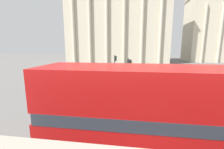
# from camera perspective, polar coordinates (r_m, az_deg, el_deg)

# --- Properties ---
(double_decker_bus) EXTENTS (10.16, 2.65, 4.19)m
(double_decker_bus) POSITION_cam_1_polar(r_m,az_deg,el_deg) (6.41, 21.11, -14.23)
(double_decker_bus) COLOR black
(double_decker_bus) RESTS_ON ground_plane
(plaza_building_left) EXTENTS (31.53, 12.63, 24.85)m
(plaza_building_left) POSITION_cam_1_polar(r_m,az_deg,el_deg) (50.38, 2.14, 18.97)
(plaza_building_left) COLOR beige
(plaza_building_left) RESTS_ON ground_plane
(traffic_light_near) EXTENTS (0.42, 0.24, 3.99)m
(traffic_light_near) POSITION_cam_1_polar(r_m,az_deg,el_deg) (12.81, 6.38, -0.10)
(traffic_light_near) COLOR black
(traffic_light_near) RESTS_ON ground_plane
(traffic_light_mid) EXTENTS (0.42, 0.24, 3.79)m
(traffic_light_mid) POSITION_cam_1_polar(r_m,az_deg,el_deg) (21.38, 1.19, 3.85)
(traffic_light_mid) COLOR black
(traffic_light_mid) RESTS_ON ground_plane
(car_navy) EXTENTS (4.20, 1.93, 1.35)m
(car_navy) POSITION_cam_1_polar(r_m,az_deg,el_deg) (30.34, 7.15, 2.34)
(car_navy) COLOR black
(car_navy) RESTS_ON ground_plane
(car_silver) EXTENTS (4.20, 1.93, 1.35)m
(car_silver) POSITION_cam_1_polar(r_m,az_deg,el_deg) (32.32, -1.37, 2.91)
(car_silver) COLOR black
(car_silver) RESTS_ON ground_plane
(pedestrian_blue) EXTENTS (0.32, 0.32, 1.65)m
(pedestrian_blue) POSITION_cam_1_polar(r_m,az_deg,el_deg) (14.15, 6.64, -5.97)
(pedestrian_blue) COLOR #282B33
(pedestrian_blue) RESTS_ON ground_plane
(pedestrian_olive) EXTENTS (0.32, 0.32, 1.82)m
(pedestrian_olive) POSITION_cam_1_polar(r_m,az_deg,el_deg) (24.88, -3.81, 1.46)
(pedestrian_olive) COLOR #282B33
(pedestrian_olive) RESTS_ON ground_plane
(pedestrian_white) EXTENTS (0.32, 0.32, 1.67)m
(pedestrian_white) POSITION_cam_1_polar(r_m,az_deg,el_deg) (17.40, 14.37, -3.08)
(pedestrian_white) COLOR #282B33
(pedestrian_white) RESTS_ON ground_plane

